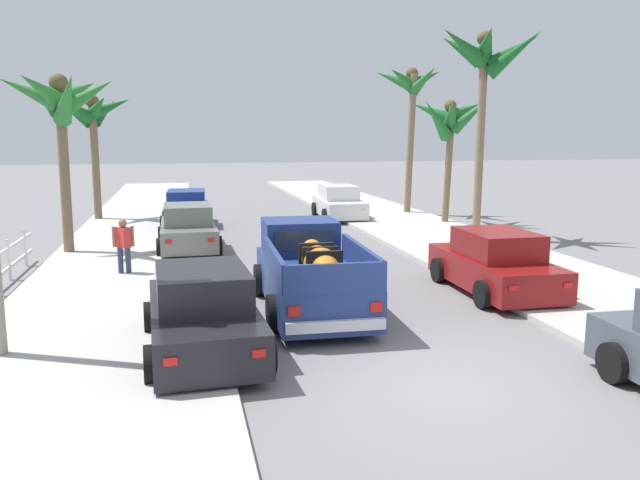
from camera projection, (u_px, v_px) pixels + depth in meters
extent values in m
plane|color=slate|center=(443.00, 385.00, 9.66)|extent=(160.00, 160.00, 0.00)
cube|color=beige|center=(130.00, 254.00, 20.00)|extent=(4.68, 60.00, 0.12)
cube|color=beige|center=(449.00, 241.00, 22.38)|extent=(4.68, 60.00, 0.12)
cube|color=silver|center=(160.00, 253.00, 20.21)|extent=(0.16, 60.00, 0.10)
cube|color=silver|center=(424.00, 243.00, 22.18)|extent=(0.16, 60.00, 0.10)
cube|color=navy|center=(311.00, 284.00, 13.68)|extent=(2.10, 5.17, 0.80)
cube|color=navy|center=(300.00, 236.00, 15.10)|extent=(1.77, 1.56, 0.80)
cube|color=#283342|center=(305.00, 241.00, 14.36)|extent=(1.38, 0.11, 0.44)
cube|color=#283342|center=(295.00, 231.00, 15.83)|extent=(1.46, 0.11, 0.48)
cube|color=navy|center=(274.00, 263.00, 12.56)|extent=(0.22, 3.30, 0.56)
cube|color=navy|center=(362.00, 259.00, 12.90)|extent=(0.22, 3.30, 0.56)
cube|color=navy|center=(335.00, 279.00, 11.13)|extent=(1.88, 0.17, 0.56)
cube|color=silver|center=(336.00, 326.00, 11.18)|extent=(1.83, 0.19, 0.20)
cylinder|color=black|center=(260.00, 280.00, 15.02)|extent=(0.29, 0.77, 0.76)
cylinder|color=black|center=(340.00, 276.00, 15.37)|extent=(0.29, 0.77, 0.76)
cylinder|color=black|center=(274.00, 314.00, 12.17)|extent=(0.29, 0.77, 0.76)
cylinder|color=black|center=(371.00, 308.00, 12.53)|extent=(0.29, 0.77, 0.76)
cube|color=red|center=(294.00, 311.00, 11.03)|extent=(0.22, 0.05, 0.18)
cube|color=red|center=(376.00, 307.00, 11.30)|extent=(0.22, 0.05, 0.18)
ellipsoid|color=orange|center=(320.00, 262.00, 12.54)|extent=(0.76, 1.72, 0.60)
sphere|color=orange|center=(312.00, 250.00, 13.45)|extent=(0.44, 0.44, 0.44)
cube|color=black|center=(324.00, 267.00, 12.08)|extent=(0.72, 0.15, 0.61)
cube|color=black|center=(320.00, 262.00, 12.54)|extent=(0.72, 0.15, 0.61)
cube|color=black|center=(316.00, 257.00, 12.99)|extent=(0.72, 0.15, 0.61)
cube|color=navy|center=(187.00, 214.00, 26.45)|extent=(1.95, 4.27, 0.72)
cube|color=navy|center=(186.00, 198.00, 26.24)|extent=(1.61, 2.17, 0.64)
cube|color=#283342|center=(187.00, 196.00, 27.19)|extent=(1.37, 0.14, 0.52)
cube|color=#283342|center=(186.00, 201.00, 25.31)|extent=(1.34, 0.14, 0.50)
cylinder|color=black|center=(167.00, 215.00, 27.60)|extent=(0.25, 0.65, 0.64)
cylinder|color=black|center=(209.00, 214.00, 27.91)|extent=(0.25, 0.65, 0.64)
cylinder|color=black|center=(163.00, 223.00, 25.07)|extent=(0.25, 0.65, 0.64)
cylinder|color=black|center=(209.00, 222.00, 25.38)|extent=(0.25, 0.65, 0.64)
cube|color=red|center=(169.00, 218.00, 24.28)|extent=(0.20, 0.05, 0.12)
cube|color=white|center=(175.00, 207.00, 28.38)|extent=(0.20, 0.05, 0.10)
cube|color=red|center=(202.00, 217.00, 24.50)|extent=(0.20, 0.05, 0.12)
cube|color=white|center=(202.00, 206.00, 28.60)|extent=(0.20, 0.05, 0.10)
cube|color=black|center=(203.00, 323.00, 11.03)|extent=(1.96, 4.28, 0.72)
cube|color=black|center=(202.00, 287.00, 10.83)|extent=(1.62, 2.17, 0.64)
cube|color=#283342|center=(198.00, 276.00, 11.75)|extent=(1.37, 0.14, 0.52)
cube|color=#283342|center=(208.00, 302.00, 9.91)|extent=(1.34, 0.14, 0.50)
cylinder|color=black|center=(150.00, 318.00, 12.07)|extent=(0.25, 0.65, 0.64)
cylinder|color=black|center=(243.00, 311.00, 12.54)|extent=(0.25, 0.65, 0.64)
cylinder|color=black|center=(151.00, 365.00, 9.59)|extent=(0.25, 0.65, 0.64)
cylinder|color=black|center=(267.00, 355.00, 10.07)|extent=(0.25, 0.65, 0.64)
cube|color=red|center=(170.00, 362.00, 8.84)|extent=(0.20, 0.05, 0.12)
cube|color=white|center=(163.00, 293.00, 12.87)|extent=(0.20, 0.05, 0.10)
cube|color=red|center=(259.00, 353.00, 9.18)|extent=(0.20, 0.05, 0.12)
cube|color=white|center=(224.00, 289.00, 13.19)|extent=(0.20, 0.05, 0.10)
cube|color=maroon|center=(494.00, 271.00, 15.27)|extent=(1.85, 4.24, 0.72)
cube|color=maroon|center=(497.00, 244.00, 15.06)|extent=(1.57, 2.13, 0.64)
cube|color=#283342|center=(479.00, 239.00, 16.00)|extent=(1.37, 0.11, 0.52)
cube|color=#283342|center=(517.00, 252.00, 14.13)|extent=(1.34, 0.11, 0.50)
cylinder|color=black|center=(439.00, 270.00, 16.39)|extent=(0.23, 0.64, 0.64)
cylinder|color=black|center=(502.00, 267.00, 16.74)|extent=(0.23, 0.64, 0.64)
cylinder|color=black|center=(483.00, 294.00, 13.87)|extent=(0.23, 0.64, 0.64)
cylinder|color=black|center=(557.00, 291.00, 14.23)|extent=(0.23, 0.64, 0.64)
cube|color=red|center=(513.00, 288.00, 13.09)|extent=(0.20, 0.04, 0.12)
cube|color=white|center=(437.00, 253.00, 17.18)|extent=(0.20, 0.04, 0.10)
cube|color=red|center=(568.00, 285.00, 13.34)|extent=(0.20, 0.04, 0.12)
cube|color=white|center=(479.00, 252.00, 17.42)|extent=(0.20, 0.04, 0.10)
cube|color=silver|center=(339.00, 207.00, 28.84)|extent=(1.91, 4.26, 0.72)
cube|color=silver|center=(339.00, 192.00, 28.83)|extent=(1.60, 2.15, 0.64)
cube|color=#283342|center=(343.00, 195.00, 27.89)|extent=(1.37, 0.13, 0.52)
cube|color=#283342|center=(334.00, 191.00, 29.77)|extent=(1.34, 0.13, 0.50)
cylinder|color=black|center=(365.00, 215.00, 27.78)|extent=(0.24, 0.65, 0.64)
cylinder|color=black|center=(325.00, 216.00, 27.45)|extent=(0.24, 0.65, 0.64)
cylinder|color=black|center=(351.00, 208.00, 30.31)|extent=(0.24, 0.65, 0.64)
cylinder|color=black|center=(315.00, 209.00, 29.98)|extent=(0.24, 0.65, 0.64)
cube|color=red|center=(342.00, 200.00, 30.99)|extent=(0.20, 0.05, 0.12)
cube|color=white|center=(364.00, 211.00, 26.90)|extent=(0.20, 0.05, 0.10)
cube|color=red|center=(317.00, 200.00, 30.76)|extent=(0.20, 0.05, 0.12)
cube|color=white|center=(336.00, 211.00, 26.67)|extent=(0.20, 0.05, 0.10)
cylinder|color=black|center=(614.00, 363.00, 9.71)|extent=(0.24, 0.65, 0.64)
cube|color=red|center=(598.00, 326.00, 10.49)|extent=(0.20, 0.04, 0.12)
cube|color=slate|center=(188.00, 234.00, 20.99)|extent=(1.79, 4.21, 0.72)
cube|color=slate|center=(188.00, 214.00, 20.78)|extent=(1.54, 2.11, 0.64)
cube|color=#283342|center=(187.00, 211.00, 21.72)|extent=(1.37, 0.09, 0.52)
cube|color=#283342|center=(188.00, 219.00, 19.85)|extent=(1.34, 0.09, 0.50)
cylinder|color=black|center=(161.00, 235.00, 22.07)|extent=(0.23, 0.64, 0.64)
cylinder|color=black|center=(213.00, 234.00, 22.48)|extent=(0.23, 0.64, 0.64)
cylinder|color=black|center=(160.00, 248.00, 19.57)|extent=(0.23, 0.64, 0.64)
cylinder|color=black|center=(218.00, 246.00, 19.98)|extent=(0.23, 0.64, 0.64)
cube|color=red|center=(168.00, 242.00, 18.80)|extent=(0.20, 0.04, 0.12)
cube|color=white|center=(170.00, 224.00, 22.86)|extent=(0.20, 0.04, 0.10)
cube|color=red|center=(211.00, 240.00, 19.09)|extent=(0.20, 0.04, 0.12)
cube|color=white|center=(204.00, 223.00, 23.14)|extent=(0.20, 0.04, 0.10)
cylinder|color=brown|center=(95.00, 162.00, 27.76)|extent=(0.33, 0.44, 5.29)
cone|color=#196023|center=(112.00, 106.00, 27.61)|extent=(1.78, 0.71, 1.15)
cone|color=#196023|center=(105.00, 111.00, 28.29)|extent=(1.38, 1.95, 1.46)
cone|color=#196023|center=(73.00, 111.00, 27.60)|extent=(2.00, 1.35, 1.50)
cone|color=#196023|center=(73.00, 107.00, 26.60)|extent=(1.78, 1.74, 1.32)
cone|color=#196023|center=(99.00, 105.00, 26.76)|extent=(1.24, 1.73, 1.15)
sphere|color=brown|center=(92.00, 101.00, 27.32)|extent=(0.59, 0.59, 0.59)
cylinder|color=brown|center=(64.00, 171.00, 19.78)|extent=(0.32, 0.52, 5.41)
cone|color=#2D7F33|center=(88.00, 95.00, 19.67)|extent=(1.80, 0.76, 1.37)
cone|color=#2D7F33|center=(78.00, 90.00, 20.01)|extent=(1.46, 1.57, 1.08)
cone|color=#2D7F33|center=(44.00, 96.00, 19.97)|extent=(1.62, 1.84, 1.43)
cone|color=#2D7F33|center=(28.00, 91.00, 19.14)|extent=(1.88, 0.65, 1.24)
cone|color=#2D7F33|center=(40.00, 88.00, 18.62)|extent=(1.36, 1.74, 1.14)
cone|color=#2D7F33|center=(67.00, 98.00, 18.61)|extent=(1.21, 1.98, 1.66)
sphere|color=brown|center=(58.00, 83.00, 19.33)|extent=(0.57, 0.57, 0.57)
cylinder|color=#846B4C|center=(480.00, 142.00, 22.50)|extent=(0.29, 0.38, 7.16)
cone|color=#196023|center=(513.00, 51.00, 22.02)|extent=(2.15, 0.93, 1.53)
cone|color=#196023|center=(486.00, 52.00, 22.65)|extent=(1.29, 1.56, 1.38)
cone|color=#196023|center=(469.00, 49.00, 22.87)|extent=(0.76, 2.08, 1.23)
cone|color=#196023|center=(461.00, 49.00, 22.27)|extent=(1.66, 1.42, 1.34)
cone|color=#196023|center=(464.00, 45.00, 21.32)|extent=(2.24, 1.41, 1.36)
cone|color=#196023|center=(488.00, 41.00, 21.17)|extent=(1.07, 1.76, 1.12)
cone|color=#196023|center=(515.00, 52.00, 21.46)|extent=(1.88, 1.82, 1.74)
sphere|color=brown|center=(484.00, 38.00, 21.91)|extent=(0.53, 0.53, 0.53)
cylinder|color=#846B4C|center=(410.00, 145.00, 29.81)|extent=(0.32, 0.85, 6.67)
cone|color=#23702D|center=(426.00, 78.00, 29.41)|extent=(1.55, 0.64, 1.07)
cone|color=#23702D|center=(411.00, 81.00, 30.13)|extent=(1.05, 1.84, 1.24)
cone|color=#23702D|center=(393.00, 79.00, 29.59)|extent=(1.88, 1.45, 1.18)
cone|color=#23702D|center=(401.00, 77.00, 28.82)|extent=(1.67, 1.24, 1.13)
cone|color=#23702D|center=(424.00, 80.00, 28.41)|extent=(0.95, 2.13, 1.42)
sphere|color=brown|center=(412.00, 73.00, 29.26)|extent=(0.57, 0.57, 0.57)
cylinder|color=brown|center=(448.00, 166.00, 26.60)|extent=(0.28, 0.67, 5.03)
cone|color=#23702D|center=(466.00, 110.00, 26.37)|extent=(1.54, 0.59, 1.03)
cone|color=#23702D|center=(458.00, 114.00, 27.06)|extent=(1.79, 1.84, 1.31)
cone|color=#23702D|center=(435.00, 115.00, 27.19)|extent=(1.05, 2.27, 1.37)
cone|color=#23702D|center=(430.00, 111.00, 26.37)|extent=(1.82, 1.21, 1.13)
cone|color=#23702D|center=(437.00, 119.00, 25.50)|extent=(1.94, 1.61, 1.78)
cone|color=#23702D|center=(452.00, 113.00, 25.33)|extent=(1.19, 1.98, 1.33)
cone|color=#23702D|center=(470.00, 116.00, 25.76)|extent=(1.55, 1.63, 1.50)
sphere|color=brown|center=(450.00, 106.00, 26.18)|extent=(0.51, 0.51, 0.51)
cube|color=white|center=(9.00, 260.00, 16.57)|extent=(0.05, 0.12, 1.10)
cube|color=white|center=(25.00, 248.00, 18.34)|extent=(0.05, 0.12, 1.10)
cylinder|color=navy|center=(121.00, 263.00, 16.91)|extent=(0.14, 0.14, 0.82)
cylinder|color=navy|center=(128.00, 262.00, 16.95)|extent=(0.14, 0.14, 0.82)
cube|color=red|center=(123.00, 237.00, 16.82)|extent=(0.41, 0.43, 0.55)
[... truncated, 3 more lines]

